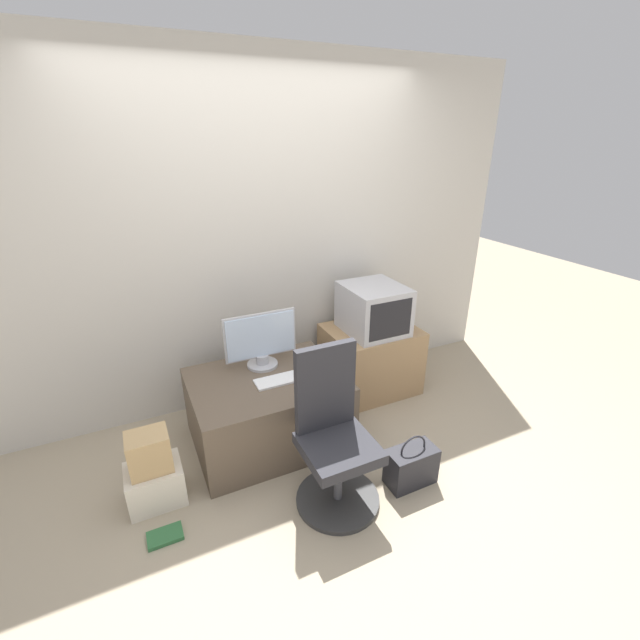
{
  "coord_description": "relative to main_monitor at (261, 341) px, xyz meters",
  "views": [
    {
      "loc": [
        -0.96,
        -1.75,
        2.05
      ],
      "look_at": [
        0.3,
        0.9,
        0.75
      ],
      "focal_mm": 24.0,
      "sensor_mm": 36.0,
      "label": 1
    }
  ],
  "objects": [
    {
      "name": "ground_plane",
      "position": [
        0.18,
        -0.86,
        -0.7
      ],
      "size": [
        12.0,
        12.0,
        0.0
      ],
      "primitive_type": "plane",
      "color": "tan"
    },
    {
      "name": "wall_back",
      "position": [
        0.18,
        0.46,
        0.6
      ],
      "size": [
        4.4,
        0.05,
        2.6
      ],
      "color": "beige",
      "rests_on": "ground_plane"
    },
    {
      "name": "desk",
      "position": [
        -0.04,
        -0.18,
        -0.45
      ],
      "size": [
        1.03,
        0.79,
        0.5
      ],
      "color": "brown",
      "rests_on": "ground_plane"
    },
    {
      "name": "side_stand",
      "position": [
        0.97,
        0.09,
        -0.42
      ],
      "size": [
        0.73,
        0.58,
        0.56
      ],
      "color": "#A37F56",
      "rests_on": "ground_plane"
    },
    {
      "name": "main_monitor",
      "position": [
        0.0,
        0.0,
        0.0
      ],
      "size": [
        0.52,
        0.22,
        0.41
      ],
      "color": "#B2B2B7",
      "rests_on": "desk"
    },
    {
      "name": "keyboard",
      "position": [
        0.02,
        -0.25,
        -0.19
      ],
      "size": [
        0.3,
        0.14,
        0.01
      ],
      "color": "white",
      "rests_on": "desk"
    },
    {
      "name": "mouse",
      "position": [
        0.23,
        -0.26,
        -0.18
      ],
      "size": [
        0.06,
        0.04,
        0.03
      ],
      "color": "#4C4C51",
      "rests_on": "desk"
    },
    {
      "name": "crt_tv",
      "position": [
        0.96,
        0.06,
        0.05
      ],
      "size": [
        0.45,
        0.49,
        0.38
      ],
      "color": "#B7B7BC",
      "rests_on": "side_stand"
    },
    {
      "name": "office_chair",
      "position": [
        0.14,
        -0.86,
        -0.3
      ],
      "size": [
        0.5,
        0.5,
        0.97
      ],
      "color": "#333333",
      "rests_on": "ground_plane"
    },
    {
      "name": "cardboard_box_lower",
      "position": [
        -0.84,
        -0.44,
        -0.58
      ],
      "size": [
        0.32,
        0.25,
        0.25
      ],
      "color": "beige",
      "rests_on": "ground_plane"
    },
    {
      "name": "cardboard_box_upper",
      "position": [
        -0.84,
        -0.44,
        -0.33
      ],
      "size": [
        0.23,
        0.19,
        0.24
      ],
      "color": "tan",
      "rests_on": "cardboard_box_lower"
    },
    {
      "name": "handbag",
      "position": [
        0.63,
        -0.97,
        -0.57
      ],
      "size": [
        0.31,
        0.17,
        0.36
      ],
      "color": "#232328",
      "rests_on": "ground_plane"
    },
    {
      "name": "book",
      "position": [
        -0.83,
        -0.74,
        -0.69
      ],
      "size": [
        0.19,
        0.12,
        0.02
      ],
      "color": "#2D6638",
      "rests_on": "ground_plane"
    }
  ]
}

